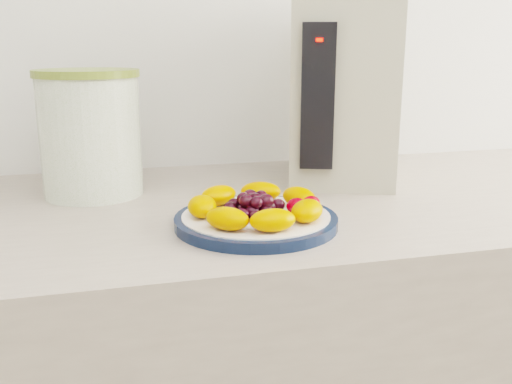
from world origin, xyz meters
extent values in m
cylinder|color=#101E39|center=(0.01, 1.07, 0.91)|extent=(0.23, 0.23, 0.01)
cylinder|color=white|center=(0.01, 1.07, 0.91)|extent=(0.21, 0.21, 0.02)
cylinder|color=#3F6613|center=(-0.21, 1.31, 1.00)|extent=(0.20, 0.20, 0.20)
cylinder|color=olive|center=(-0.21, 1.31, 1.10)|extent=(0.21, 0.21, 0.01)
cube|color=#B1AC96|center=(0.24, 1.32, 1.06)|extent=(0.26, 0.30, 0.32)
cube|color=black|center=(0.16, 1.21, 1.06)|extent=(0.06, 0.04, 0.24)
cube|color=#FF0C05|center=(0.15, 1.20, 1.16)|extent=(0.01, 0.01, 0.01)
ellipsoid|color=orange|center=(0.08, 1.09, 0.93)|extent=(0.06, 0.07, 0.03)
ellipsoid|color=orange|center=(0.04, 1.14, 0.93)|extent=(0.07, 0.06, 0.03)
ellipsoid|color=orange|center=(-0.03, 1.13, 0.93)|extent=(0.07, 0.07, 0.03)
ellipsoid|color=orange|center=(-0.06, 1.08, 0.93)|extent=(0.05, 0.07, 0.03)
ellipsoid|color=orange|center=(-0.04, 1.01, 0.93)|extent=(0.07, 0.07, 0.03)
ellipsoid|color=orange|center=(0.01, 0.99, 0.93)|extent=(0.06, 0.04, 0.03)
ellipsoid|color=orange|center=(0.07, 1.02, 0.93)|extent=(0.07, 0.07, 0.03)
ellipsoid|color=black|center=(0.01, 1.07, 0.93)|extent=(0.02, 0.02, 0.02)
ellipsoid|color=black|center=(0.03, 1.07, 0.93)|extent=(0.02, 0.02, 0.02)
ellipsoid|color=black|center=(0.02, 1.08, 0.93)|extent=(0.02, 0.02, 0.02)
ellipsoid|color=black|center=(0.00, 1.08, 0.93)|extent=(0.02, 0.02, 0.02)
ellipsoid|color=black|center=(-0.01, 1.07, 0.93)|extent=(0.02, 0.02, 0.02)
ellipsoid|color=black|center=(0.00, 1.05, 0.93)|extent=(0.02, 0.02, 0.02)
ellipsoid|color=black|center=(0.02, 1.05, 0.93)|extent=(0.02, 0.02, 0.02)
ellipsoid|color=black|center=(0.05, 1.08, 0.93)|extent=(0.02, 0.02, 0.02)
ellipsoid|color=black|center=(0.04, 1.09, 0.93)|extent=(0.02, 0.02, 0.02)
ellipsoid|color=black|center=(0.02, 1.10, 0.93)|extent=(0.02, 0.02, 0.02)
ellipsoid|color=black|center=(0.00, 1.10, 0.93)|extent=(0.02, 0.02, 0.02)
ellipsoid|color=black|center=(-0.01, 1.09, 0.93)|extent=(0.02, 0.02, 0.02)
ellipsoid|color=black|center=(-0.02, 1.08, 0.93)|extent=(0.02, 0.02, 0.02)
ellipsoid|color=black|center=(-0.02, 1.06, 0.93)|extent=(0.02, 0.02, 0.02)
ellipsoid|color=black|center=(-0.01, 1.04, 0.93)|extent=(0.02, 0.02, 0.02)
ellipsoid|color=black|center=(0.00, 1.03, 0.93)|extent=(0.02, 0.02, 0.02)
ellipsoid|color=black|center=(0.01, 1.07, 0.94)|extent=(0.02, 0.02, 0.02)
ellipsoid|color=black|center=(0.02, 1.08, 0.94)|extent=(0.02, 0.02, 0.02)
ellipsoid|color=black|center=(0.01, 1.08, 0.94)|extent=(0.02, 0.02, 0.02)
ellipsoid|color=black|center=(0.00, 1.07, 0.94)|extent=(0.02, 0.02, 0.02)
ellipsoid|color=black|center=(0.00, 1.06, 0.94)|extent=(0.02, 0.02, 0.02)
ellipsoid|color=black|center=(0.01, 1.05, 0.94)|extent=(0.02, 0.02, 0.02)
ellipsoid|color=black|center=(0.02, 1.05, 0.94)|extent=(0.02, 0.02, 0.02)
ellipsoid|color=#DC000B|center=(0.07, 1.05, 0.93)|extent=(0.03, 0.03, 0.02)
ellipsoid|color=#DC000B|center=(0.09, 1.06, 0.93)|extent=(0.04, 0.04, 0.02)
camera|label=1|loc=(-0.18, 0.32, 1.15)|focal=40.00mm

